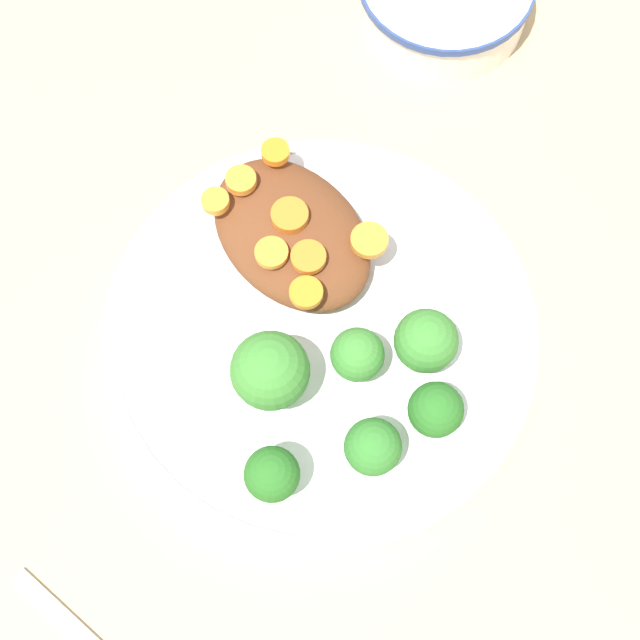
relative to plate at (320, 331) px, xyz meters
The scene contains 17 objects.
ground_plane 0.01m from the plate, ahead, with size 4.00×4.00×0.00m, color tan.
plate is the anchor object (origin of this frame).
stew_mound 0.07m from the plate, 158.25° to the left, with size 0.12×0.09×0.03m, color brown.
broccoli_floret_0 0.10m from the plate, 18.83° to the right, with size 0.03×0.03×0.05m.
broccoli_floret_1 0.05m from the plate, ahead, with size 0.03×0.03×0.05m.
broccoli_floret_2 0.08m from the plate, 33.31° to the left, with size 0.04×0.04×0.05m.
broccoli_floret_3 0.07m from the plate, 74.78° to the right, with size 0.05×0.05×0.06m.
broccoli_floret_4 0.10m from the plate, ahead, with size 0.03×0.03×0.05m.
broccoli_floret_5 0.11m from the plate, 54.17° to the right, with size 0.03×0.03×0.05m.
carrot_slice_0 0.05m from the plate, 152.99° to the left, with size 0.02×0.02×0.01m, color orange.
carrot_slice_1 0.11m from the plate, behind, with size 0.02×0.02×0.01m, color orange.
carrot_slice_2 0.12m from the plate, 155.99° to the left, with size 0.02×0.02×0.01m, color orange.
carrot_slice_3 0.11m from the plate, behind, with size 0.02×0.02×0.01m, color orange.
carrot_slice_4 0.08m from the plate, 158.05° to the left, with size 0.02×0.02×0.01m, color orange.
carrot_slice_5 0.06m from the plate, behind, with size 0.02×0.02×0.00m, color orange.
carrot_slice_6 0.07m from the plate, 107.11° to the left, with size 0.02×0.02×0.01m, color orange.
carrot_slice_7 0.04m from the plate, behind, with size 0.02×0.02×0.00m, color orange.
Camera 1 is at (0.15, -0.12, 0.55)m, focal length 50.00 mm.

